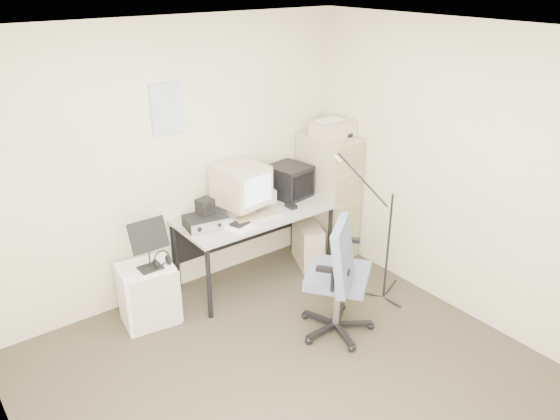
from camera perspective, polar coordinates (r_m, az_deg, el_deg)
floor at (r=4.27m, az=1.89°, el=-17.97°), size 3.60×3.60×0.01m
ceiling at (r=3.19m, az=2.53°, el=17.65°), size 3.60×3.60×0.01m
wall_back at (r=4.97m, az=-11.08°, el=4.80°), size 3.60×0.02×2.50m
wall_left at (r=2.94m, az=-26.99°, el=-12.18°), size 0.02×3.60×2.50m
wall_right at (r=4.81m, az=19.09°, el=3.24°), size 0.02×3.60×2.50m
wall_calendar at (r=4.81m, az=-11.71°, el=10.34°), size 0.30×0.02×0.44m
filing_cabinet at (r=5.76m, az=5.00°, el=1.54°), size 0.40×0.60×1.30m
printer at (r=5.50m, az=5.54°, el=8.43°), size 0.41×0.29×0.15m
desk at (r=5.33m, az=-2.56°, el=-3.77°), size 1.50×0.70×0.73m
crt_monitor at (r=5.09m, az=-4.10°, el=2.19°), size 0.47×0.49×0.45m
crt_tv at (r=5.47m, az=1.00°, el=3.06°), size 0.40×0.42×0.32m
desk_speaker at (r=5.34m, az=-0.84°, el=1.43°), size 0.08×0.08×0.13m
keyboard at (r=5.02m, az=-2.36°, el=-0.79°), size 0.48×0.21×0.03m
mouse at (r=5.25m, az=1.15°, el=0.44°), size 0.08×0.13×0.04m
radio_receiver at (r=4.90m, az=-7.81°, el=-1.17°), size 0.40×0.31×0.10m
radio_speaker at (r=4.91m, az=-7.84°, el=0.40°), size 0.16×0.15×0.14m
papers at (r=4.88m, az=-4.61°, el=-1.68°), size 0.27×0.32×0.02m
pc_tower at (r=5.66m, az=2.92°, el=-3.56°), size 0.39×0.53×0.45m
office_chair at (r=4.51m, az=6.10°, el=-6.63°), size 0.91×0.91×1.12m
side_cart at (r=4.89m, az=-13.63°, el=-8.52°), size 0.49×0.41×0.55m
music_stand at (r=4.59m, az=-13.64°, el=-3.50°), size 0.32×0.18×0.46m
headphones at (r=4.69m, az=-12.24°, el=-5.21°), size 0.20×0.20×0.03m
mic_stand at (r=4.98m, az=11.36°, el=-2.23°), size 0.02×0.02×1.37m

